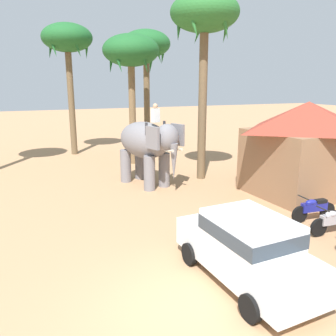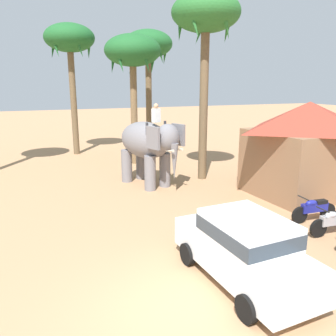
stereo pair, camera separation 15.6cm
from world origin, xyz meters
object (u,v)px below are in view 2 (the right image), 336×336
at_px(palm_tree_far_back, 133,54).
at_px(palm_tree_leaning_seaward, 206,19).
at_px(car_sedan_foreground, 245,247).
at_px(palm_tree_behind_elephant, 148,48).
at_px(motorcycle_fourth_in_row, 334,221).
at_px(roadside_hut, 306,146).
at_px(palm_tree_near_hut, 70,42).
at_px(motorcycle_far_in_row, 314,209).
at_px(elephant_with_mahout, 148,144).
at_px(signboard_yellow, 264,152).

height_order(palm_tree_far_back, palm_tree_leaning_seaward, palm_tree_leaning_seaward).
height_order(car_sedan_foreground, palm_tree_behind_elephant, palm_tree_behind_elephant).
bearing_deg(palm_tree_behind_elephant, motorcycle_fourth_in_row, -85.91).
bearing_deg(roadside_hut, palm_tree_behind_elephant, 106.36).
distance_m(palm_tree_behind_elephant, palm_tree_near_hut, 5.03).
distance_m(motorcycle_far_in_row, palm_tree_near_hut, 17.89).
distance_m(motorcycle_fourth_in_row, roadside_hut, 4.71).
xyz_separation_m(motorcycle_far_in_row, palm_tree_behind_elephant, (-1.33, 13.96, 6.54)).
height_order(elephant_with_mahout, roadside_hut, roadside_hut).
relative_size(motorcycle_fourth_in_row, motorcycle_far_in_row, 1.00).
bearing_deg(palm_tree_near_hut, palm_tree_leaning_seaward, -59.93).
xyz_separation_m(elephant_with_mahout, motorcycle_fourth_in_row, (3.70, -7.51, -1.53)).
relative_size(car_sedan_foreground, palm_tree_near_hut, 0.50).
bearing_deg(motorcycle_fourth_in_row, roadside_hut, 59.64).
distance_m(car_sedan_foreground, palm_tree_behind_elephant, 17.65).
xyz_separation_m(elephant_with_mahout, palm_tree_far_back, (0.72, 4.68, 4.36)).
distance_m(palm_tree_far_back, roadside_hut, 10.73).
bearing_deg(palm_tree_behind_elephant, palm_tree_near_hut, 164.08).
bearing_deg(palm_tree_behind_elephant, palm_tree_leaning_seaward, -87.80).
height_order(motorcycle_far_in_row, palm_tree_behind_elephant, palm_tree_behind_elephant).
xyz_separation_m(palm_tree_behind_elephant, signboard_yellow, (2.16, -9.95, -5.32)).
distance_m(palm_tree_leaning_seaward, signboard_yellow, 6.70).
height_order(motorcycle_fourth_in_row, roadside_hut, roadside_hut).
height_order(elephant_with_mahout, palm_tree_far_back, palm_tree_far_back).
bearing_deg(palm_tree_behind_elephant, motorcycle_far_in_row, -84.56).
relative_size(palm_tree_behind_elephant, palm_tree_leaning_seaward, 0.93).
xyz_separation_m(motorcycle_fourth_in_row, palm_tree_far_back, (-2.98, 12.19, 5.89)).
distance_m(motorcycle_fourth_in_row, signboard_yellow, 5.37).
relative_size(palm_tree_leaning_seaward, signboard_yellow, 3.67).
distance_m(car_sedan_foreground, palm_tree_far_back, 14.50).
distance_m(car_sedan_foreground, motorcycle_far_in_row, 5.05).
distance_m(elephant_with_mahout, palm_tree_leaning_seaward, 6.34).
bearing_deg(roadside_hut, palm_tree_near_hut, 122.76).
bearing_deg(signboard_yellow, roadside_hut, -48.88).
bearing_deg(signboard_yellow, car_sedan_foreground, -129.94).
bearing_deg(car_sedan_foreground, motorcycle_far_in_row, 27.28).
relative_size(elephant_with_mahout, palm_tree_far_back, 0.54).
relative_size(elephant_with_mahout, motorcycle_far_in_row, 2.23).
bearing_deg(car_sedan_foreground, signboard_yellow, 50.06).
bearing_deg(palm_tree_far_back, palm_tree_leaning_seaward, -64.40).
xyz_separation_m(motorcycle_far_in_row, roadside_hut, (1.98, 2.70, 1.66)).
bearing_deg(roadside_hut, elephant_with_mahout, 148.04).
distance_m(motorcycle_far_in_row, palm_tree_far_back, 12.96).
bearing_deg(palm_tree_far_back, motorcycle_fourth_in_row, -76.25).
xyz_separation_m(motorcycle_far_in_row, palm_tree_near_hut, (-6.15, 15.34, 6.83)).
height_order(palm_tree_behind_elephant, palm_tree_far_back, palm_tree_behind_elephant).
bearing_deg(palm_tree_far_back, palm_tree_near_hut, 124.45).
bearing_deg(signboard_yellow, palm_tree_leaning_seaward, 126.91).
xyz_separation_m(roadside_hut, signboard_yellow, (-1.15, 1.32, -0.44)).
relative_size(elephant_with_mahout, signboard_yellow, 1.67).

